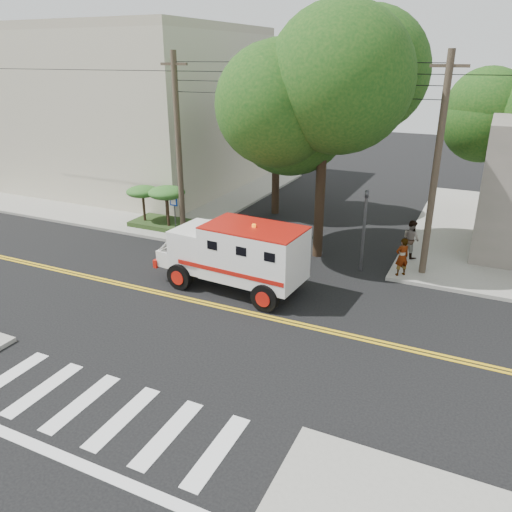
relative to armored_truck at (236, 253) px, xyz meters
The scene contains 13 objects.
ground 2.28m from the armored_truck, 81.44° to the right, with size 100.00×100.00×0.00m, color black.
sidewalk_nw 17.86m from the armored_truck, 138.15° to the left, with size 17.00×17.00×0.15m, color gray.
building_left 20.60m from the armored_truck, 138.76° to the left, with size 16.00×14.00×10.00m, color #BCB69A.
utility_pole_left 7.51m from the armored_truck, 140.77° to the left, with size 0.28×0.28×9.00m, color #382D23.
utility_pole_right 8.50m from the armored_truck, 34.93° to the left, with size 0.28×0.28×9.00m, color #382D23.
tree_main 7.58m from the armored_truck, 64.51° to the left, with size 6.08×5.70×9.85m.
tree_left 11.24m from the armored_truck, 103.47° to the left, with size 4.48×4.20×7.70m.
traffic_signal 5.71m from the armored_truck, 44.47° to the left, with size 0.15×0.18×3.60m.
accessibility_sign 7.49m from the armored_truck, 142.65° to the left, with size 0.45×0.10×2.02m.
palm_planter 8.76m from the armored_truck, 145.21° to the left, with size 3.52×2.63×2.36m.
armored_truck is the anchor object (origin of this frame).
pedestrian_a 6.95m from the armored_truck, 33.97° to the left, with size 0.60×0.39×1.65m, color gray.
pedestrian_b 8.44m from the armored_truck, 46.96° to the left, with size 0.85×0.66×1.74m, color gray.
Camera 1 is at (8.17, -14.49, 8.71)m, focal length 35.00 mm.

